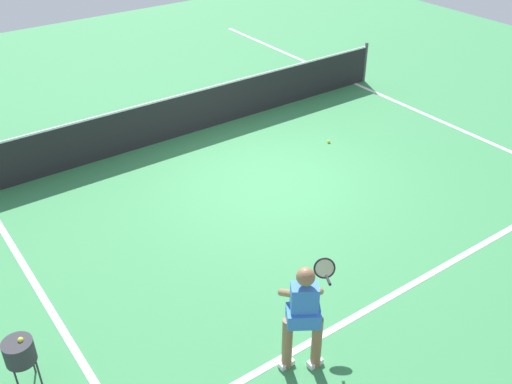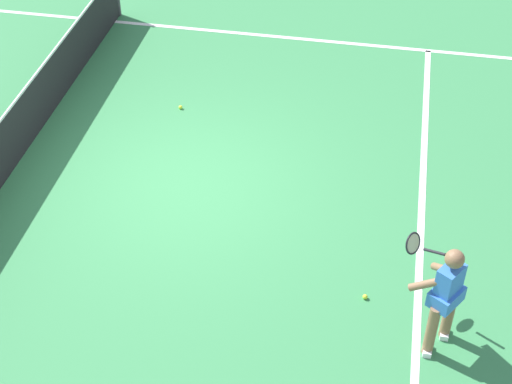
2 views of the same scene
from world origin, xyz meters
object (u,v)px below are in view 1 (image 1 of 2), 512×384
object	(u,v)px
tennis_player	(304,314)
tennis_ball_mid	(329,141)
tennis_ball_near	(291,305)
ball_hopper	(19,352)

from	to	relation	value
tennis_player	tennis_ball_mid	xyz separation A→B (m)	(4.30, 4.32, -0.81)
tennis_ball_mid	tennis_player	bearing A→B (deg)	-134.82
tennis_ball_near	tennis_ball_mid	size ratio (longest dim) A/B	1.00
ball_hopper	tennis_player	bearing A→B (deg)	-30.24
tennis_player	tennis_ball_mid	world-z (taller)	tennis_player
ball_hopper	tennis_ball_mid	bearing A→B (deg)	20.22
tennis_ball_mid	ball_hopper	world-z (taller)	ball_hopper
tennis_ball_mid	ball_hopper	distance (m)	7.67
tennis_player	ball_hopper	distance (m)	3.35
tennis_player	tennis_ball_near	world-z (taller)	tennis_player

